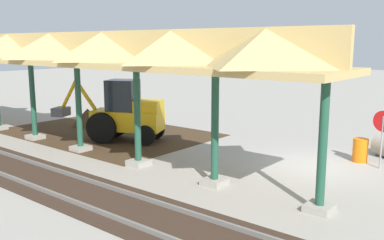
% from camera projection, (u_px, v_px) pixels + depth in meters
% --- Properties ---
extents(ground_plane, '(120.00, 120.00, 0.00)m').
position_uv_depth(ground_plane, '(314.00, 166.00, 15.67)').
color(ground_plane, '#9E998E').
extents(dirt_work_zone, '(10.37, 7.00, 0.01)m').
position_uv_depth(dirt_work_zone, '(107.00, 133.00, 21.53)').
color(dirt_work_zone, '#42301E').
rests_on(dirt_work_zone, ground).
extents(platform_canopy, '(22.10, 3.20, 4.90)m').
position_uv_depth(platform_canopy, '(76.00, 50.00, 17.23)').
color(platform_canopy, '#9E998E').
rests_on(platform_canopy, ground).
extents(rail_tracks, '(60.00, 2.58, 0.15)m').
position_uv_depth(rail_tracks, '(192.00, 231.00, 10.24)').
color(rail_tracks, slate).
rests_on(rail_tracks, ground).
extents(stop_sign, '(0.75, 0.20, 2.11)m').
position_uv_depth(stop_sign, '(383.00, 127.00, 15.15)').
color(stop_sign, gray).
rests_on(stop_sign, ground).
extents(backhoe, '(5.23, 3.33, 2.82)m').
position_uv_depth(backhoe, '(124.00, 114.00, 19.57)').
color(backhoe, '#EAB214').
rests_on(backhoe, ground).
extents(dirt_mound, '(3.69, 3.69, 1.91)m').
position_uv_depth(dirt_mound, '(88.00, 126.00, 23.29)').
color(dirt_mound, '#42301E').
rests_on(dirt_mound, ground).
extents(traffic_barrel, '(0.56, 0.56, 0.90)m').
position_uv_depth(traffic_barrel, '(360.00, 150.00, 16.22)').
color(traffic_barrel, orange).
rests_on(traffic_barrel, ground).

